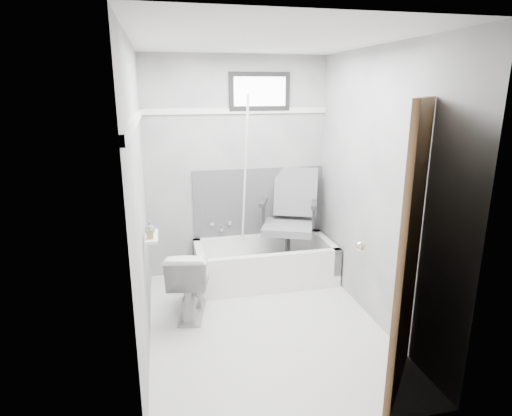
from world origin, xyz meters
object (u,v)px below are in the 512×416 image
object	(u,v)px
office_chair	(288,220)
soap_bottle_b	(150,227)
door	(475,269)
toilet	(190,281)
bathtub	(265,262)
soap_bottle_a	(150,232)

from	to	relation	value
office_chair	soap_bottle_b	world-z (taller)	office_chair
office_chair	door	world-z (taller)	door
toilet	door	bearing A→B (deg)	145.71
bathtub	toilet	world-z (taller)	toilet
bathtub	office_chair	world-z (taller)	office_chair
door	soap_bottle_b	distance (m)	2.37
office_chair	bathtub	bearing A→B (deg)	-150.04
soap_bottle_a	bathtub	bearing A→B (deg)	39.39
bathtub	toilet	xyz separation A→B (m)	(-0.85, -0.56, 0.11)
door	soap_bottle_a	world-z (taller)	door
bathtub	soap_bottle_a	world-z (taller)	soap_bottle_a
office_chair	soap_bottle_b	distance (m)	1.70
office_chair	toilet	xyz separation A→B (m)	(-1.12, -0.60, -0.34)
soap_bottle_a	soap_bottle_b	xyz separation A→B (m)	(0.00, 0.14, -0.01)
office_chair	soap_bottle_b	size ratio (longest dim) A/B	10.33
soap_bottle_a	door	bearing A→B (deg)	-33.05
office_chair	toilet	distance (m)	1.31
door	toilet	bearing A→B (deg)	134.11
door	soap_bottle_b	world-z (taller)	door
soap_bottle_a	toilet	bearing A→B (deg)	51.43
door	soap_bottle_b	xyz separation A→B (m)	(-1.92, 1.39, -0.04)
office_chair	toilet	world-z (taller)	office_chair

